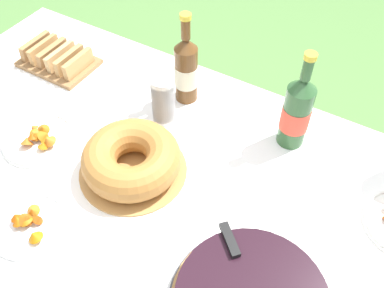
{
  "coord_description": "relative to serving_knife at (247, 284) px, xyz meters",
  "views": [
    {
      "loc": [
        0.47,
        -0.55,
        1.69
      ],
      "look_at": [
        0.06,
        0.14,
        0.78
      ],
      "focal_mm": 40.0,
      "sensor_mm": 36.0,
      "label": 1
    }
  ],
  "objects": [
    {
      "name": "cider_bottle_amber",
      "position": [
        -0.46,
        0.51,
        0.05
      ],
      "size": [
        0.08,
        0.08,
        0.31
      ],
      "color": "brown",
      "rests_on": "tablecloth"
    },
    {
      "name": "cup_stack",
      "position": [
        -0.47,
        0.38,
        0.02
      ],
      "size": [
        0.07,
        0.07,
        0.16
      ],
      "color": "white",
      "rests_on": "tablecloth"
    },
    {
      "name": "bread_board",
      "position": [
        -0.95,
        0.42,
        -0.04
      ],
      "size": [
        0.26,
        0.18,
        0.07
      ],
      "color": "olive",
      "rests_on": "tablecloth"
    },
    {
      "name": "snack_plate_right",
      "position": [
        -0.55,
        -0.12,
        -0.05
      ],
      "size": [
        0.19,
        0.19,
        0.06
      ],
      "color": "white",
      "rests_on": "tablecloth"
    },
    {
      "name": "snack_plate_near",
      "position": [
        -0.74,
        0.11,
        -0.05
      ],
      "size": [
        0.22,
        0.22,
        0.06
      ],
      "color": "white",
      "rests_on": "tablecloth"
    },
    {
      "name": "cider_bottle_green",
      "position": [
        -0.09,
        0.5,
        0.06
      ],
      "size": [
        0.08,
        0.08,
        0.32
      ],
      "color": "#2D562D",
      "rests_on": "tablecloth"
    },
    {
      "name": "bundt_cake",
      "position": [
        -0.43,
        0.16,
        -0.01
      ],
      "size": [
        0.31,
        0.31,
        0.1
      ],
      "color": "#B78447",
      "rests_on": "tablecloth"
    },
    {
      "name": "serving_knife",
      "position": [
        0.0,
        0.0,
        0.0
      ],
      "size": [
        0.29,
        0.27,
        0.01
      ],
      "rotation": [
        0.0,
        0.0,
        5.55
      ],
      "color": "silver",
      "rests_on": "berry_tart"
    },
    {
      "name": "garden_table",
      "position": [
        -0.38,
        0.15,
        -0.13
      ],
      "size": [
        1.79,
        1.03,
        0.72
      ],
      "color": "brown",
      "rests_on": "ground_plane"
    },
    {
      "name": "ground_plane",
      "position": [
        -0.38,
        0.15,
        -0.79
      ],
      "size": [
        16.0,
        16.0,
        0.0
      ],
      "primitive_type": "plane",
      "color": "#568442"
    },
    {
      "name": "tablecloth",
      "position": [
        -0.38,
        0.15,
        -0.08
      ],
      "size": [
        1.8,
        1.04,
        0.1
      ],
      "color": "white",
      "rests_on": "garden_table"
    }
  ]
}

